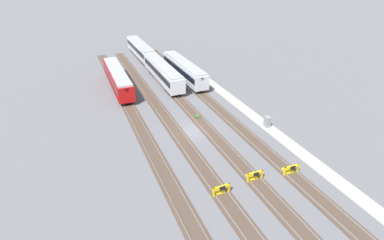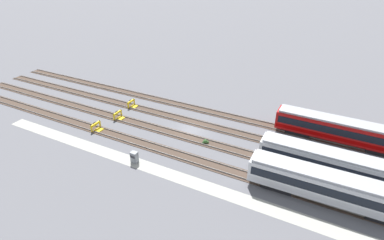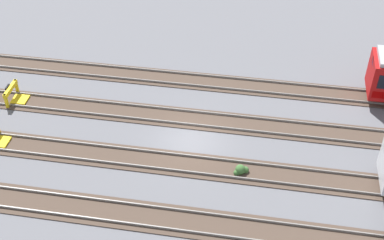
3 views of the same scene
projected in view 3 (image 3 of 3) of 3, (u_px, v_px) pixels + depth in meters
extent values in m
plane|color=#5B5B60|center=(191.00, 141.00, 35.15)|extent=(400.00, 400.00, 0.00)
cube|color=#47382D|center=(171.00, 220.00, 29.95)|extent=(90.00, 2.23, 0.06)
cube|color=slate|center=(174.00, 209.00, 30.43)|extent=(90.00, 0.07, 0.15)
cube|color=slate|center=(169.00, 229.00, 29.34)|extent=(90.00, 0.07, 0.15)
cube|color=#47382D|center=(185.00, 164.00, 33.40)|extent=(90.00, 2.24, 0.06)
cube|color=slate|center=(187.00, 155.00, 33.88)|extent=(90.00, 0.07, 0.15)
cube|color=slate|center=(183.00, 171.00, 32.79)|extent=(90.00, 0.07, 0.15)
cube|color=#47382D|center=(197.00, 119.00, 36.85)|extent=(90.00, 2.24, 0.06)
cube|color=slate|center=(198.00, 112.00, 37.33)|extent=(90.00, 0.07, 0.15)
cube|color=slate|center=(195.00, 125.00, 36.24)|extent=(90.00, 0.07, 0.15)
cube|color=#47382D|center=(206.00, 82.00, 40.30)|extent=(90.00, 2.23, 0.06)
cube|color=slate|center=(208.00, 75.00, 40.78)|extent=(90.00, 0.07, 0.15)
cube|color=slate|center=(205.00, 86.00, 39.69)|extent=(90.00, 0.07, 0.15)
cube|color=blue|center=(374.00, 62.00, 36.94)|extent=(0.09, 0.70, 0.56)
cube|color=gold|center=(1.00, 142.00, 34.93)|extent=(1.12, 1.10, 0.18)
cube|color=gold|center=(17.00, 86.00, 38.92)|extent=(0.18, 0.18, 1.15)
cube|color=gold|center=(6.00, 101.00, 37.54)|extent=(0.18, 0.18, 1.15)
cube|color=gold|center=(10.00, 89.00, 37.96)|extent=(0.27, 2.00, 0.30)
cube|color=gold|center=(20.00, 100.00, 38.47)|extent=(1.12, 1.10, 0.18)
cube|color=black|center=(8.00, 89.00, 37.98)|extent=(0.13, 0.60, 0.44)
sphere|color=#38602D|center=(240.00, 170.00, 32.69)|extent=(0.64, 0.64, 0.64)
sphere|color=#38602D|center=(245.00, 170.00, 32.81)|extent=(0.44, 0.44, 0.44)
sphere|color=#38602D|center=(236.00, 173.00, 32.67)|extent=(0.36, 0.36, 0.36)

